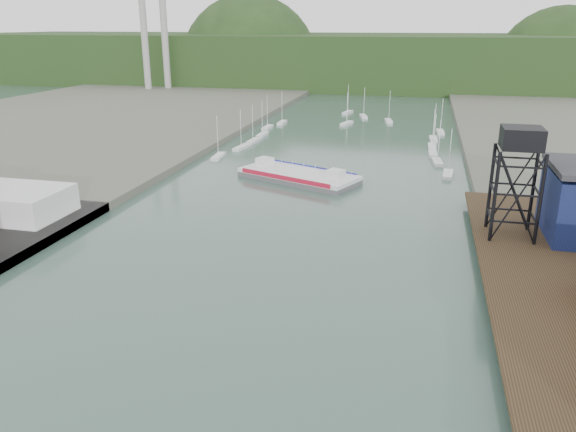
% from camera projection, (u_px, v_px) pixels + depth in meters
% --- Properties ---
extents(east_pier, '(14.00, 70.00, 2.45)m').
position_uv_depth(east_pier, '(538.00, 274.00, 70.70)').
color(east_pier, black).
rests_on(east_pier, ground).
extents(white_shed, '(18.00, 12.00, 4.50)m').
position_uv_depth(white_shed, '(10.00, 202.00, 92.58)').
color(white_shed, silver).
rests_on(white_shed, west_quay).
extents(lift_tower, '(6.50, 6.50, 16.00)m').
position_uv_depth(lift_tower, '(521.00, 145.00, 78.62)').
color(lift_tower, black).
rests_on(lift_tower, east_pier).
extents(marina_sailboats, '(57.71, 92.65, 0.90)m').
position_uv_depth(marina_sailboats, '(348.00, 136.00, 165.29)').
color(marina_sailboats, silver).
rests_on(marina_sailboats, ground).
extents(smokestacks, '(11.20, 8.20, 60.00)m').
position_uv_depth(smokestacks, '(154.00, 27.00, 265.54)').
color(smokestacks, '#989994').
rests_on(smokestacks, ground).
extents(distant_hills, '(500.00, 120.00, 80.00)m').
position_uv_depth(distant_hills, '(381.00, 64.00, 312.65)').
color(distant_hills, '#1D3216').
rests_on(distant_hills, ground).
extents(chain_ferry, '(27.47, 19.27, 3.67)m').
position_uv_depth(chain_ferry, '(299.00, 176.00, 119.59)').
color(chain_ferry, '#505153').
rests_on(chain_ferry, ground).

